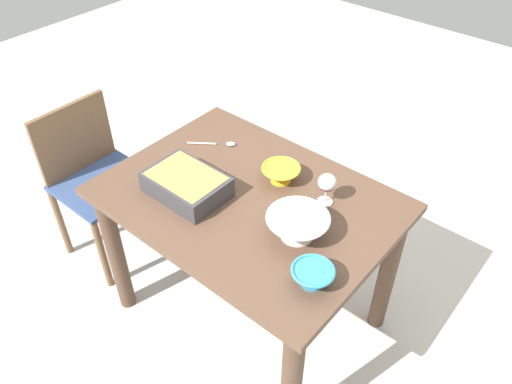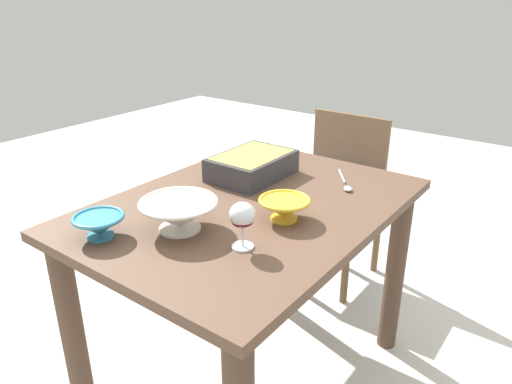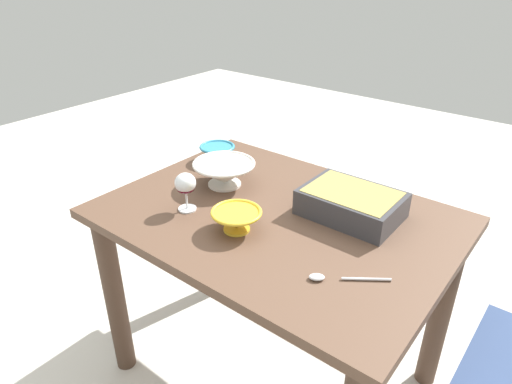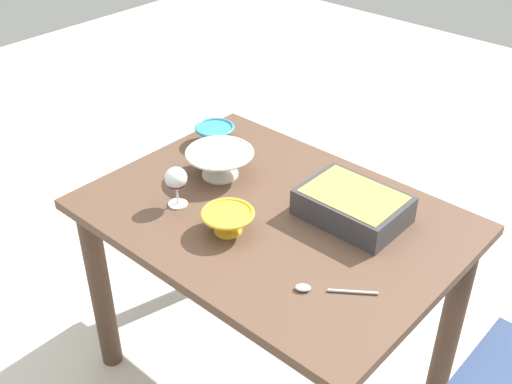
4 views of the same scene
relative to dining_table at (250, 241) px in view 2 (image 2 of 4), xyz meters
name	(u,v)px [view 2 (image 2 of 4)]	position (x,y,z in m)	size (l,w,h in m)	color
ground_plane	(251,376)	(0.00, 0.00, -0.62)	(8.00, 8.00, 0.00)	beige
dining_table	(250,241)	(0.00, 0.00, 0.00)	(1.17, 0.86, 0.77)	brown
chair	(337,187)	(0.94, 0.14, -0.13)	(0.41, 0.45, 0.85)	#334772
wine_glass	(242,218)	(-0.26, -0.17, 0.24)	(0.07, 0.07, 0.14)	white
casserole_dish	(252,164)	(0.20, 0.15, 0.20)	(0.32, 0.23, 0.09)	#38383D
mixing_bowl	(99,225)	(-0.46, 0.20, 0.19)	(0.15, 0.15, 0.07)	teal
small_bowl	(284,208)	(-0.04, -0.17, 0.19)	(0.17, 0.17, 0.07)	yellow
serving_bowl	(179,213)	(-0.29, 0.05, 0.20)	(0.24, 0.24, 0.10)	white
serving_spoon	(346,184)	(0.33, -0.20, 0.16)	(0.19, 0.15, 0.01)	silver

